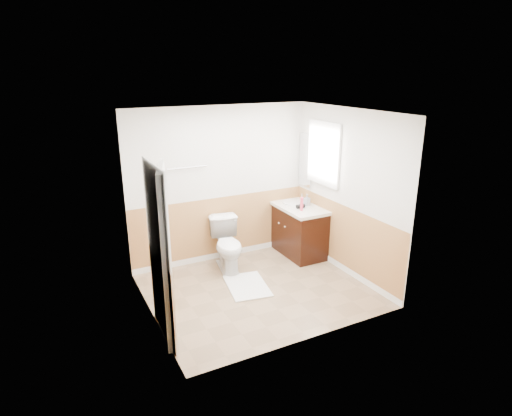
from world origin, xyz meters
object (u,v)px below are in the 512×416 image
soap_dispenser (307,200)px  bath_mat (247,286)px  lotion_bottle (302,204)px  toilet (228,245)px  vanity_cabinet (297,230)px

soap_dispenser → bath_mat: bearing=-155.8°
lotion_bottle → bath_mat: bearing=-159.3°
toilet → lotion_bottle: bearing=-0.3°
lotion_bottle → soap_dispenser: bearing=40.0°
soap_dispenser → vanity_cabinet: bearing=145.5°
bath_mat → soap_dispenser: soap_dispenser is taller
toilet → lotion_bottle: size_ratio=3.64×
bath_mat → vanity_cabinet: vanity_cabinet is taller
toilet → bath_mat: (0.00, -0.68, -0.39)m
toilet → vanity_cabinet: bearing=12.2°
vanity_cabinet → lotion_bottle: bearing=-110.5°
toilet → bath_mat: bearing=-79.7°
vanity_cabinet → lotion_bottle: 0.63m
vanity_cabinet → bath_mat: bearing=-151.0°
vanity_cabinet → toilet: bearing=-178.1°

